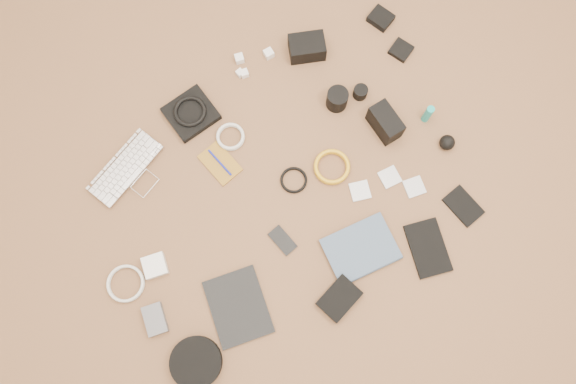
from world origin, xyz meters
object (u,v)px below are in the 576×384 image
headphone_case (196,362)px  phone (283,240)px  laptop (134,175)px  dslr_camera (307,47)px  paperback (372,273)px  tablet (238,307)px

headphone_case → phone: bearing=25.3°
laptop → dslr_camera: 0.81m
headphone_case → paperback: 0.68m
dslr_camera → phone: (-0.45, -0.60, -0.04)m
paperback → dslr_camera: bearing=-10.1°
phone → paperback: size_ratio=0.43×
dslr_camera → phone: size_ratio=1.31×
dslr_camera → phone: 0.75m
tablet → headphone_case: size_ratio=1.40×
phone → paperback: (0.22, -0.26, 0.01)m
laptop → dslr_camera: dslr_camera is taller
laptop → headphone_case: headphone_case is taller
tablet → paperback: size_ratio=1.01×
tablet → headphone_case: 0.23m
dslr_camera → tablet: dslr_camera is taller
headphone_case → paperback: bearing=-3.4°
laptop → tablet: size_ratio=1.21×
laptop → headphone_case: size_ratio=1.70×
headphone_case → tablet: bearing=23.5°
dslr_camera → phone: bearing=-105.6°
dslr_camera → laptop: bearing=-150.4°
tablet → paperback: bearing=-5.2°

